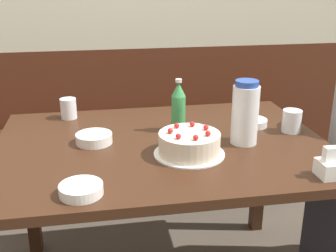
# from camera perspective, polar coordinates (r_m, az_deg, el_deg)

# --- Properties ---
(bench_seat) EXTENTS (1.99, 0.38, 0.47)m
(bench_seat) POSITION_cam_1_polar(r_m,az_deg,el_deg) (2.62, -3.67, -5.57)
(bench_seat) COLOR #381E11
(bench_seat) RESTS_ON ground_plane
(dining_table) EXTENTS (1.30, 0.93, 0.73)m
(dining_table) POSITION_cam_1_polar(r_m,az_deg,el_deg) (1.70, -0.77, -5.01)
(dining_table) COLOR #381E11
(dining_table) RESTS_ON ground_plane
(birthday_cake) EXTENTS (0.26, 0.26, 0.10)m
(birthday_cake) POSITION_cam_1_polar(r_m,az_deg,el_deg) (1.54, 2.91, -2.44)
(birthday_cake) COLOR white
(birthday_cake) RESTS_ON dining_table
(water_pitcher) EXTENTS (0.10, 0.10, 0.25)m
(water_pitcher) POSITION_cam_1_polar(r_m,az_deg,el_deg) (1.64, 10.40, 1.73)
(water_pitcher) COLOR white
(water_pitcher) RESTS_ON dining_table
(soju_bottle) EXTENTS (0.06, 0.06, 0.22)m
(soju_bottle) POSITION_cam_1_polar(r_m,az_deg,el_deg) (1.75, 1.42, 2.65)
(soju_bottle) COLOR #388E4C
(soju_bottle) RESTS_ON dining_table
(napkin_holder) EXTENTS (0.11, 0.08, 0.11)m
(napkin_holder) POSITION_cam_1_polar(r_m,az_deg,el_deg) (1.48, 21.66, -4.99)
(napkin_holder) COLOR white
(napkin_holder) RESTS_ON dining_table
(bowl_soup_white) EXTENTS (0.14, 0.14, 0.04)m
(bowl_soup_white) POSITION_cam_1_polar(r_m,az_deg,el_deg) (1.68, -9.98, -1.66)
(bowl_soup_white) COLOR white
(bowl_soup_white) RESTS_ON dining_table
(bowl_rice_small) EXTENTS (0.13, 0.13, 0.03)m
(bowl_rice_small) POSITION_cam_1_polar(r_m,az_deg,el_deg) (1.31, -11.69, -8.42)
(bowl_rice_small) COLOR white
(bowl_rice_small) RESTS_ON dining_table
(bowl_side_dish) EXTENTS (0.12, 0.12, 0.03)m
(bowl_side_dish) POSITION_cam_1_polar(r_m,az_deg,el_deg) (1.87, 11.40, 0.50)
(bowl_side_dish) COLOR white
(bowl_side_dish) RESTS_ON dining_table
(glass_water_tall) EXTENTS (0.08, 0.08, 0.09)m
(glass_water_tall) POSITION_cam_1_polar(r_m,az_deg,el_deg) (1.83, 16.41, 0.65)
(glass_water_tall) COLOR silver
(glass_water_tall) RESTS_ON dining_table
(glass_tumbler_short) EXTENTS (0.07, 0.07, 0.09)m
(glass_tumbler_short) POSITION_cam_1_polar(r_m,az_deg,el_deg) (1.98, -13.33, 2.33)
(glass_tumbler_short) COLOR silver
(glass_tumbler_short) RESTS_ON dining_table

